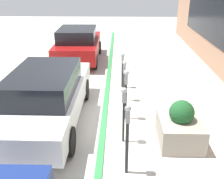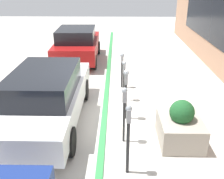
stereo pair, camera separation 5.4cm
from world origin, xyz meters
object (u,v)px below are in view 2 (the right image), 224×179
(parking_meter_middle, at_px, (126,85))
(parking_meter_nearest, at_px, (128,130))
(planter_box, at_px, (180,127))
(parked_car_rear, at_px, (77,44))
(parking_meter_fourth, at_px, (124,72))
(parked_car_middle, at_px, (47,96))
(parking_meter_second, at_px, (124,103))
(parking_meter_farthest, at_px, (122,64))

(parking_meter_middle, bearing_deg, parking_meter_nearest, 179.37)
(parking_meter_middle, distance_m, planter_box, 1.83)
(parked_car_rear, bearing_deg, parking_meter_fourth, -155.07)
(parking_meter_fourth, relative_size, parked_car_middle, 0.28)
(parked_car_middle, xyz_separation_m, parked_car_rear, (5.79, -0.00, -0.01))
(parking_meter_nearest, relative_size, planter_box, 1.26)
(parking_meter_second, distance_m, planter_box, 1.52)
(parking_meter_fourth, distance_m, parked_car_middle, 2.59)
(parking_meter_middle, distance_m, parked_car_middle, 2.17)
(parking_meter_middle, xyz_separation_m, parked_car_rear, (5.52, 2.14, -0.22))
(parking_meter_nearest, distance_m, parking_meter_middle, 2.28)
(parking_meter_second, bearing_deg, planter_box, -89.21)
(planter_box, bearing_deg, parking_meter_nearest, 130.80)
(parking_meter_fourth, relative_size, parked_car_rear, 0.33)
(parking_meter_farthest, height_order, planter_box, parking_meter_farthest)
(parking_meter_nearest, xyz_separation_m, parked_car_rear, (7.80, 2.11, -0.22))
(parking_meter_nearest, height_order, planter_box, parking_meter_nearest)
(parking_meter_nearest, relative_size, parked_car_rear, 0.39)
(parking_meter_nearest, xyz_separation_m, parking_meter_fourth, (3.48, -0.00, -0.05))
(parking_meter_second, bearing_deg, parking_meter_middle, -3.81)
(parking_meter_fourth, distance_m, parking_meter_farthest, 1.09)
(parking_meter_nearest, bearing_deg, parking_meter_middle, -0.63)
(parking_meter_nearest, distance_m, parking_meter_second, 1.13)
(parking_meter_farthest, bearing_deg, parking_meter_fourth, -177.77)
(parking_meter_second, xyz_separation_m, parking_meter_middle, (1.15, -0.08, -0.02))
(parking_meter_farthest, xyz_separation_m, parked_car_rear, (3.23, 2.07, -0.08))
(parking_meter_second, relative_size, planter_box, 1.16)
(parking_meter_fourth, height_order, planter_box, parking_meter_fourth)
(parking_meter_fourth, xyz_separation_m, planter_box, (-2.34, -1.33, -0.56))
(parking_meter_nearest, distance_m, parking_meter_fourth, 3.49)
(planter_box, distance_m, parked_car_rear, 7.50)
(parking_meter_farthest, bearing_deg, planter_box, -158.17)
(parking_meter_farthest, relative_size, parked_car_rear, 0.32)
(parked_car_rear, bearing_deg, parking_meter_middle, -160.00)
(parking_meter_middle, xyz_separation_m, parked_car_middle, (-0.28, 2.14, -0.21))
(parking_meter_nearest, bearing_deg, planter_box, -49.20)
(parking_meter_nearest, distance_m, parked_car_middle, 2.92)
(parking_meter_middle, height_order, parked_car_rear, parked_car_rear)
(planter_box, bearing_deg, parking_meter_second, 90.79)
(parking_meter_fourth, xyz_separation_m, parked_car_rear, (4.31, 2.11, -0.17))
(parking_meter_middle, bearing_deg, parking_meter_fourth, 1.10)
(parked_car_rear, bearing_deg, parking_meter_second, -164.01)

